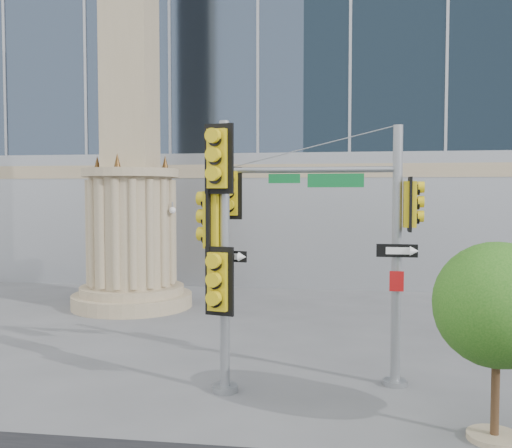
# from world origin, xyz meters

# --- Properties ---
(ground) EXTENTS (120.00, 120.00, 0.00)m
(ground) POSITION_xyz_m (0.00, 0.00, 0.00)
(ground) COLOR #545456
(ground) RESTS_ON ground
(monument) EXTENTS (4.40, 4.40, 16.60)m
(monument) POSITION_xyz_m (-6.00, 9.00, 5.52)
(monument) COLOR tan
(monument) RESTS_ON ground
(main_signal_pole) EXTENTS (4.39, 0.55, 5.66)m
(main_signal_pole) POSITION_xyz_m (1.78, 1.53, 3.51)
(main_signal_pole) COLOR slate
(main_signal_pole) RESTS_ON ground
(secondary_signal_pole) EXTENTS (0.99, 0.88, 5.69)m
(secondary_signal_pole) POSITION_xyz_m (-0.89, 0.46, 3.34)
(secondary_signal_pole) COLOR slate
(secondary_signal_pole) RESTS_ON ground
(street_tree) EXTENTS (2.17, 2.12, 3.39)m
(street_tree) POSITION_xyz_m (4.24, -1.10, 2.23)
(street_tree) COLOR tan
(street_tree) RESTS_ON ground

